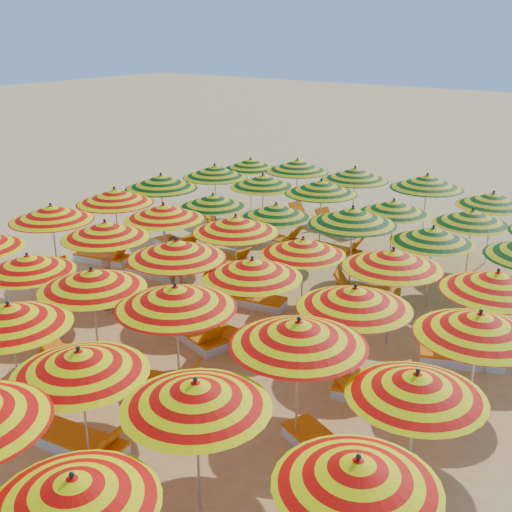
% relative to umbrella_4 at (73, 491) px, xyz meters
% --- Properties ---
extents(ground, '(120.00, 120.00, 0.00)m').
position_rel_umbrella_4_xyz_m(ground, '(-3.25, 7.54, -1.85)').
color(ground, '#F1BB6B').
rests_on(ground, ground).
extents(umbrella_4, '(2.13, 2.13, 2.11)m').
position_rel_umbrella_4_xyz_m(umbrella_4, '(0.00, 0.00, 0.00)').
color(umbrella_4, silver).
rests_on(umbrella_4, ground).
extents(umbrella_8, '(2.43, 2.43, 2.30)m').
position_rel_umbrella_4_xyz_m(umbrella_8, '(-4.30, 2.14, 0.17)').
color(umbrella_8, silver).
rests_on(umbrella_8, ground).
extents(umbrella_9, '(2.81, 2.81, 2.24)m').
position_rel_umbrella_4_xyz_m(umbrella_9, '(-2.08, 1.83, 0.12)').
color(umbrella_9, silver).
rests_on(umbrella_9, ground).
extents(umbrella_10, '(2.81, 2.81, 2.26)m').
position_rel_umbrella_4_xyz_m(umbrella_10, '(-0.04, 2.15, 0.14)').
color(umbrella_10, silver).
rests_on(umbrella_10, ground).
extents(umbrella_11, '(2.37, 2.37, 2.15)m').
position_rel_umbrella_4_xyz_m(umbrella_11, '(2.48, 2.10, 0.04)').
color(umbrella_11, silver).
rests_on(umbrella_11, ground).
extents(umbrella_13, '(2.47, 2.47, 2.15)m').
position_rel_umbrella_4_xyz_m(umbrella_13, '(-6.53, 4.10, 0.04)').
color(umbrella_13, silver).
rests_on(umbrella_13, ground).
extents(umbrella_14, '(2.68, 2.68, 2.31)m').
position_rel_umbrella_4_xyz_m(umbrella_14, '(-4.41, 4.08, 0.18)').
color(umbrella_14, silver).
rests_on(umbrella_14, ground).
extents(umbrella_15, '(2.39, 2.39, 2.40)m').
position_rel_umbrella_4_xyz_m(umbrella_15, '(-2.35, 4.27, 0.26)').
color(umbrella_15, silver).
rests_on(umbrella_15, ground).
extents(umbrella_16, '(2.40, 2.40, 2.42)m').
position_rel_umbrella_4_xyz_m(umbrella_16, '(0.26, 4.33, 0.27)').
color(umbrella_16, silver).
rests_on(umbrella_16, ground).
extents(umbrella_17, '(2.25, 2.25, 2.18)m').
position_rel_umbrella_4_xyz_m(umbrella_17, '(2.30, 4.29, 0.07)').
color(umbrella_17, silver).
rests_on(umbrella_17, ground).
extents(umbrella_18, '(2.58, 2.58, 2.36)m').
position_rel_umbrella_4_xyz_m(umbrella_18, '(-8.84, 6.51, 0.22)').
color(umbrella_18, silver).
rests_on(umbrella_18, ground).
extents(umbrella_19, '(2.76, 2.76, 2.32)m').
position_rel_umbrella_4_xyz_m(umbrella_19, '(-6.64, 6.42, 0.19)').
color(umbrella_19, silver).
rests_on(umbrella_19, ground).
extents(umbrella_20, '(2.72, 2.72, 2.36)m').
position_rel_umbrella_4_xyz_m(umbrella_20, '(-4.18, 6.31, 0.22)').
color(umbrella_20, silver).
rests_on(umbrella_20, ground).
extents(umbrella_21, '(2.48, 2.48, 2.25)m').
position_rel_umbrella_4_xyz_m(umbrella_21, '(-2.28, 6.56, 0.12)').
color(umbrella_21, silver).
rests_on(umbrella_21, ground).
extents(umbrella_22, '(2.74, 2.74, 2.31)m').
position_rel_umbrella_4_xyz_m(umbrella_22, '(0.25, 6.31, 0.18)').
color(umbrella_22, silver).
rests_on(umbrella_22, ground).
extents(umbrella_23, '(2.83, 2.83, 2.32)m').
position_rel_umbrella_4_xyz_m(umbrella_23, '(2.47, 6.52, 0.19)').
color(umbrella_23, silver).
rests_on(umbrella_23, ground).
extents(umbrella_24, '(2.77, 2.77, 2.38)m').
position_rel_umbrella_4_xyz_m(umbrella_24, '(-8.74, 8.66, 0.24)').
color(umbrella_24, silver).
rests_on(umbrella_24, ground).
extents(umbrella_25, '(2.82, 2.82, 2.30)m').
position_rel_umbrella_4_xyz_m(umbrella_25, '(-6.63, 8.47, 0.17)').
color(umbrella_25, silver).
rests_on(umbrella_25, ground).
extents(umbrella_26, '(2.35, 2.35, 2.34)m').
position_rel_umbrella_4_xyz_m(umbrella_26, '(-4.29, 8.61, 0.21)').
color(umbrella_26, silver).
rests_on(umbrella_26, ground).
extents(umbrella_27, '(2.20, 2.20, 2.14)m').
position_rel_umbrella_4_xyz_m(umbrella_27, '(-2.29, 8.59, 0.03)').
color(umbrella_27, silver).
rests_on(umbrella_27, ground).
extents(umbrella_28, '(2.60, 2.60, 2.32)m').
position_rel_umbrella_4_xyz_m(umbrella_28, '(-0.06, 8.64, 0.19)').
color(umbrella_28, silver).
rests_on(umbrella_28, ground).
extents(umbrella_29, '(2.72, 2.72, 2.33)m').
position_rel_umbrella_4_xyz_m(umbrella_29, '(2.16, 8.59, 0.20)').
color(umbrella_29, silver).
rests_on(umbrella_29, ground).
extents(umbrella_30, '(2.88, 2.88, 2.42)m').
position_rel_umbrella_4_xyz_m(umbrella_30, '(-8.79, 10.65, 0.28)').
color(umbrella_30, silver).
rests_on(umbrella_30, ground).
extents(umbrella_31, '(2.07, 2.07, 2.10)m').
position_rel_umbrella_4_xyz_m(umbrella_31, '(-6.72, 10.67, -0.01)').
color(umbrella_31, silver).
rests_on(umbrella_31, ground).
extents(umbrella_32, '(2.29, 2.29, 2.15)m').
position_rel_umbrella_4_xyz_m(umbrella_32, '(-4.48, 10.71, 0.04)').
color(umbrella_32, silver).
rests_on(umbrella_32, ground).
extents(umbrella_33, '(2.41, 2.41, 2.43)m').
position_rel_umbrella_4_xyz_m(umbrella_33, '(-2.12, 10.74, 0.29)').
color(umbrella_33, silver).
rests_on(umbrella_33, ground).
extents(umbrella_34, '(2.37, 2.37, 2.20)m').
position_rel_umbrella_4_xyz_m(umbrella_34, '(-0.08, 11.05, 0.08)').
color(umbrella_34, silver).
rests_on(umbrella_34, ground).
extents(umbrella_36, '(2.41, 2.41, 2.34)m').
position_rel_umbrella_4_xyz_m(umbrella_36, '(-8.56, 13.03, 0.21)').
color(umbrella_36, silver).
rests_on(umbrella_36, ground).
extents(umbrella_37, '(2.53, 2.53, 2.29)m').
position_rel_umbrella_4_xyz_m(umbrella_37, '(-6.53, 12.98, 0.16)').
color(umbrella_37, silver).
rests_on(umbrella_37, ground).
extents(umbrella_38, '(2.81, 2.81, 2.38)m').
position_rel_umbrella_4_xyz_m(umbrella_38, '(-4.44, 13.11, 0.24)').
color(umbrella_38, silver).
rests_on(umbrella_38, ground).
extents(umbrella_39, '(2.57, 2.57, 2.18)m').
position_rel_umbrella_4_xyz_m(umbrella_39, '(-1.95, 12.90, 0.07)').
color(umbrella_39, silver).
rests_on(umbrella_39, ground).
extents(umbrella_40, '(2.52, 2.52, 2.19)m').
position_rel_umbrella_4_xyz_m(umbrella_40, '(0.19, 13.17, 0.08)').
color(umbrella_40, silver).
rests_on(umbrella_40, ground).
extents(umbrella_42, '(2.23, 2.23, 2.14)m').
position_rel_umbrella_4_xyz_m(umbrella_42, '(-8.83, 15.46, 0.03)').
color(umbrella_42, silver).
rests_on(umbrella_42, ground).
extents(umbrella_43, '(2.67, 2.67, 2.38)m').
position_rel_umbrella_4_xyz_m(umbrella_43, '(-6.71, 15.33, 0.24)').
color(umbrella_43, silver).
rests_on(umbrella_43, ground).
extents(umbrella_44, '(2.37, 2.37, 2.40)m').
position_rel_umbrella_4_xyz_m(umbrella_44, '(-4.41, 15.26, 0.26)').
color(umbrella_44, silver).
rests_on(umbrella_44, ground).
extents(umbrella_45, '(2.99, 2.99, 2.43)m').
position_rel_umbrella_4_xyz_m(umbrella_45, '(-2.01, 15.48, 0.29)').
color(umbrella_45, silver).
rests_on(umbrella_45, ground).
extents(umbrella_46, '(2.71, 2.71, 2.26)m').
position_rel_umbrella_4_xyz_m(umbrella_46, '(0.15, 15.13, 0.14)').
color(umbrella_46, silver).
rests_on(umbrella_46, ground).
extents(lounger_5, '(1.80, 0.81, 0.69)m').
position_rel_umbrella_4_xyz_m(lounger_5, '(-2.58, 2.08, -1.70)').
color(lounger_5, white).
rests_on(lounger_5, ground).
extents(lounger_7, '(1.79, 0.77, 0.69)m').
position_rel_umbrella_4_xyz_m(lounger_7, '(-7.03, 4.24, -1.70)').
color(lounger_7, white).
rests_on(lounger_7, ground).
extents(lounger_8, '(1.82, 1.23, 0.69)m').
position_rel_umbrella_4_xyz_m(lounger_8, '(-5.01, 4.00, -1.70)').
color(lounger_8, white).
rests_on(lounger_8, ground).
extents(lounger_9, '(1.83, 1.14, 0.69)m').
position_rel_umbrella_4_xyz_m(lounger_9, '(-2.86, 4.21, -1.70)').
color(lounger_9, white).
rests_on(lounger_9, ground).
extents(lounger_10, '(1.82, 1.20, 0.69)m').
position_rel_umbrella_4_xyz_m(lounger_10, '(0.86, 4.31, -1.70)').
color(lounger_10, white).
rests_on(lounger_10, ground).
extents(lounger_11, '(1.75, 0.64, 0.69)m').
position_rel_umbrella_4_xyz_m(lounger_11, '(-8.33, 6.70, -1.70)').
color(lounger_11, white).
rests_on(lounger_11, ground).
extents(lounger_12, '(1.75, 0.64, 0.69)m').
position_rel_umbrella_4_xyz_m(lounger_12, '(-6.04, 6.63, -1.70)').
color(lounger_12, white).
rests_on(lounger_12, ground).
extents(lounger_13, '(1.83, 1.04, 0.69)m').
position_rel_umbrella_4_xyz_m(lounger_13, '(-3.58, 6.20, -1.70)').
color(lounger_13, white).
rests_on(lounger_13, ground).
extents(lounger_14, '(1.73, 0.59, 0.69)m').
position_rel_umbrella_4_xyz_m(lounger_14, '(-2.78, 6.60, -1.70)').
color(lounger_14, white).
rests_on(lounger_14, ground).
extents(lounger_15, '(1.82, 1.03, 0.69)m').
position_rel_umbrella_4_xyz_m(lounger_15, '(0.75, 6.39, -1.70)').
color(lounger_15, white).
rests_on(lounger_15, ground).
extents(lounger_16, '(1.82, 0.98, 0.69)m').
position_rel_umbrella_4_xyz_m(lounger_16, '(-9.24, 8.48, -1.70)').
color(lounger_16, white).
rests_on(lounger_16, ground).
extents(lounger_17, '(1.80, 0.86, 0.69)m').
position_rel_umbrella_4_xyz_m(lounger_17, '(-7.13, 8.57, -1.70)').
color(lounger_17, white).
rests_on(lounger_17, ground).
extents(lounger_18, '(1.81, 0.89, 0.69)m').
position_rel_umbrella_4_xyz_m(lounger_18, '(-3.79, 8.58, -1.70)').
color(lounger_18, white).
rests_on(lounger_18, ground).
extents(lounger_19, '(1.82, 1.23, 0.69)m').
position_rel_umbrella_4_xyz_m(lounger_19, '(1.66, 8.74, -1.70)').
color(lounger_19, white).
rests_on(lounger_19, ground).
extents(lounger_20, '(1.82, 1.00, 0.69)m').
position_rel_umbrella_4_xyz_m(lounger_20, '(-8.19, 10.63, -1.70)').
color(lounger_20, white).
rests_on(lounger_20, ground).
extents(lounger_21, '(1.80, 0.85, 0.69)m').
position_rel_umbrella_4_xyz_m(lounger_21, '(-6.12, 10.48, -1.70)').
color(lounger_21, white).
rests_on(lounger_21, ground).
extents(lounger_22, '(1.83, 1.10, 0.69)m').
position_rel_umbrella_4_xyz_m(lounger_22, '(-1.62, 10.71, -1.70)').
color(lounger_22, white).
rests_on(lounger_22, ground).
extents(lounger_23, '(1.83, 1.07, 0.69)m').
position_rel_umbrella_4_xyz_m(lounger_23, '(-8.06, 13.05, -1.70)').
color(lounger_23, white).
rests_on(lounger_23, ground).
extents(lounger_24, '(1.74, 0.61, 0.69)m').
position_rel_umbrella_4_xyz_m(lounger_24, '(-5.93, 12.91, -1.70)').
color(lounger_24, white).
rests_on(lounger_24, ground).
extents(lounger_25, '(1.74, 0.62, 0.69)m').
position_rel_umbrella_4_xyz_m(lounger_25, '(-3.84, 13.08, -1.70)').
color(lounger_25, white).
rests_on(lounger_25, ground).
extents(lounger_27, '(1.82, 0.97, 0.69)m').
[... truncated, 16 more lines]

